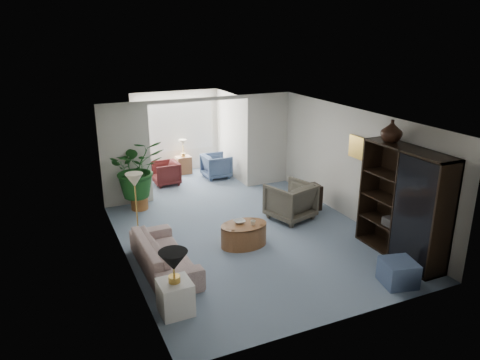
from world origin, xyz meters
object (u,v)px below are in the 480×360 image
table_lamp (173,261)px  sunroom_chair_maroon (166,173)px  sofa (164,254)px  coffee_table (244,235)px  sunroom_table (184,165)px  coffee_bowl (239,222)px  cabinet_urn (392,131)px  ottoman (398,273)px  floor_lamp (134,180)px  entertainment_cabinet (403,204)px  wingback_chair (290,201)px  sunroom_chair_blue (216,166)px  plant_pot (140,203)px  end_table (175,297)px  framed_picture (359,148)px  coffee_cup (253,223)px  side_table_dark (309,197)px

table_lamp → sunroom_chair_maroon: size_ratio=0.63×
sofa → sunroom_chair_maroon: bearing=-17.1°
coffee_table → sunroom_table: 5.03m
coffee_bowl → sunroom_table: sunroom_table is taller
cabinet_urn → ottoman: size_ratio=0.78×
floor_lamp → entertainment_cabinet: 5.16m
entertainment_cabinet → sunroom_chair_maroon: (-2.89, 5.86, -0.73)m
sofa → coffee_bowl: size_ratio=9.00×
sofa → ottoman: size_ratio=3.82×
coffee_table → wingback_chair: 1.72m
ottoman → sunroom_chair_maroon: sunroom_chair_maroon is taller
floor_lamp → sunroom_chair_blue: 4.34m
plant_pot → end_table: bearing=-95.5°
sofa → framed_picture: bearing=-86.7°
wingback_chair → table_lamp: bearing=18.5°
sunroom_chair_maroon → entertainment_cabinet: bearing=25.2°
coffee_bowl → sunroom_table: bearing=85.4°
coffee_table → ottoman: (1.76, -2.39, -0.01)m
end_table → ottoman: size_ratio=1.00×
coffee_table → floor_lamp: bearing=146.7°
coffee_table → entertainment_cabinet: 3.07m
coffee_table → coffee_cup: coffee_cup is taller
floor_lamp → coffee_table: (1.84, -1.21, -1.02)m
side_table_dark → framed_picture: bearing=-63.7°
framed_picture → coffee_table: 3.10m
coffee_table → coffee_bowl: size_ratio=4.21×
floor_lamp → sunroom_table: floor_lamp is taller
sofa → floor_lamp: (-0.15, 1.49, 0.95)m
plant_pot → sunroom_chair_maroon: sunroom_chair_maroon is taller
coffee_table → sunroom_chair_blue: (1.10, 4.27, 0.12)m
ottoman → coffee_cup: bearing=125.2°
sofa → coffee_bowl: sofa is taller
framed_picture → table_lamp: 4.99m
coffee_table → sunroom_table: size_ratio=1.84×
table_lamp → coffee_cup: 2.58m
floor_lamp → wingback_chair: bearing=-7.1°
end_table → floor_lamp: floor_lamp is taller
entertainment_cabinet → sunroom_chair_maroon: 6.58m
sofa → cabinet_urn: (4.18, -0.81, 2.02)m
end_table → sunroom_table: (2.24, 6.65, -0.01)m
floor_lamp → coffee_bowl: floor_lamp is taller
coffee_cup → sunroom_chair_blue: (0.95, 4.37, -0.16)m
sofa → wingback_chair: wingback_chair is taller
sunroom_chair_maroon → coffee_bowl: bearing=3.7°
sofa → cabinet_urn: bearing=-102.2°
entertainment_cabinet → sunroom_chair_blue: size_ratio=2.81×
table_lamp → side_table_dark: (4.11, 2.72, -0.58)m
side_table_dark → ottoman: side_table_dark is taller
cabinet_urn → sunroom_chair_maroon: (-2.89, 5.36, -2.00)m
coffee_table → sunroom_chair_maroon: size_ratio=1.35×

